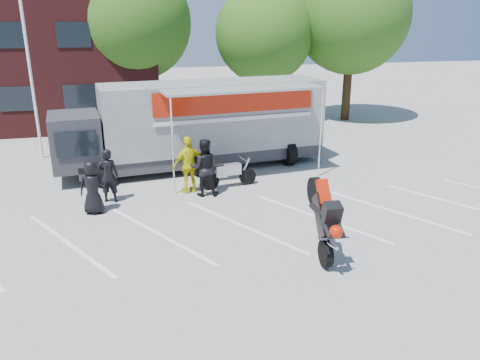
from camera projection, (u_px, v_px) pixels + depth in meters
name	position (u px, v px, depth m)	size (l,w,h in m)	color
ground	(244.00, 241.00, 12.64)	(100.00, 100.00, 0.00)	gray
parking_bay_lines	(235.00, 226.00, 13.55)	(18.00, 5.00, 0.01)	white
flagpole	(32.00, 36.00, 18.77)	(1.61, 0.12, 8.00)	white
tree_left	(134.00, 22.00, 25.08)	(6.12, 6.12, 8.64)	#382314
tree_mid	(264.00, 34.00, 25.95)	(5.44, 5.44, 7.68)	#382314
tree_right	(352.00, 16.00, 26.33)	(6.46, 6.46, 9.12)	#382314
transporter_truck	(203.00, 166.00, 19.15)	(10.65, 5.13, 3.39)	#93979B
parked_motorcycle	(229.00, 187.00, 16.76)	(0.69, 2.08, 1.09)	#A5A5AA
stunt_bike_rider	(315.00, 253.00, 12.00)	(0.89, 1.90, 2.23)	black
spectator_leather_a	(93.00, 187.00, 14.24)	(0.82, 0.54, 1.68)	black
spectator_leather_b	(108.00, 176.00, 15.13)	(0.65, 0.43, 1.79)	black
spectator_leather_c	(204.00, 168.00, 15.68)	(0.95, 0.74, 1.96)	black
spectator_hivis	(189.00, 165.00, 15.94)	(1.16, 0.48, 1.98)	yellow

